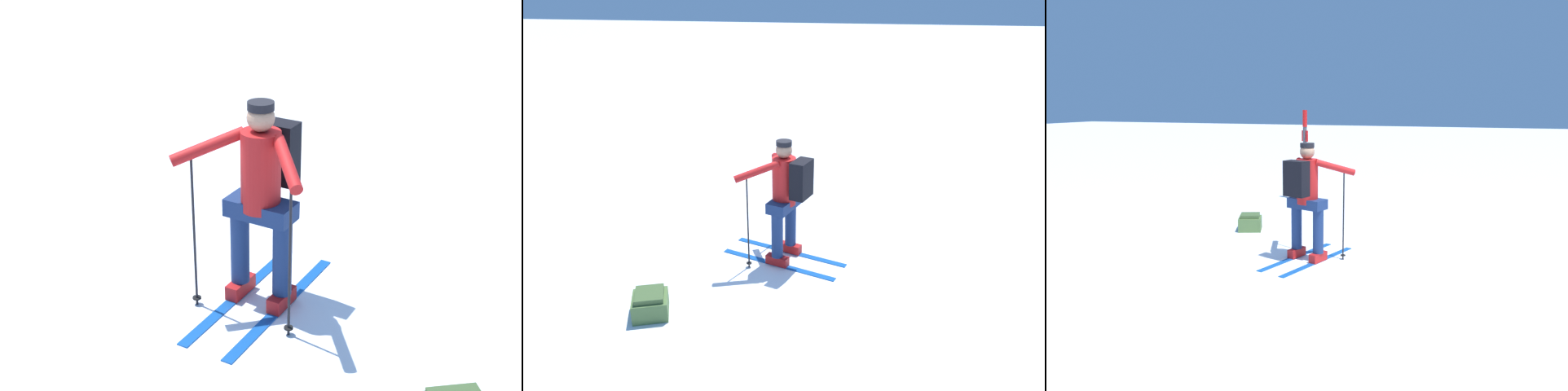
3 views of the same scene
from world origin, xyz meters
The scene contains 3 objects.
ground_plane centered at (0.00, 0.00, 0.00)m, with size 80.00×80.00×0.00m, color white.
skier centered at (-0.26, -0.35, 0.94)m, with size 1.70×1.10×1.65m.
dropped_backpack centered at (-1.53, -1.83, 0.14)m, with size 0.50×0.50×0.29m.
Camera 2 is at (0.79, -6.21, 3.46)m, focal length 35.00 mm.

